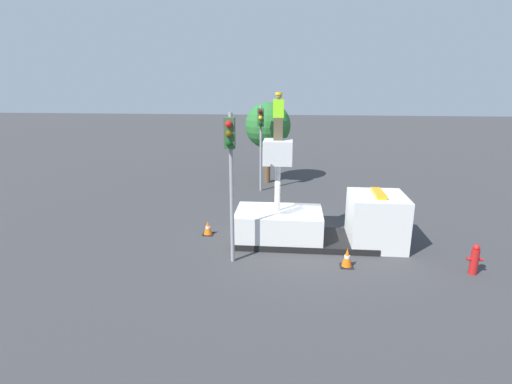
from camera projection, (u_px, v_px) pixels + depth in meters
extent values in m
plane|color=#38383A|center=(304.00, 242.00, 15.97)|extent=(120.00, 120.00, 0.00)
cube|color=black|center=(305.00, 239.00, 15.94)|extent=(5.48, 2.26, 0.24)
cube|color=silver|center=(279.00, 226.00, 15.89)|extent=(3.39, 2.20, 1.29)
cube|color=silver|center=(376.00, 220.00, 15.46)|extent=(2.09, 2.20, 2.03)
cube|color=black|center=(405.00, 211.00, 15.26)|extent=(0.03, 1.87, 0.81)
cube|color=orange|center=(379.00, 193.00, 15.16)|extent=(0.36, 1.32, 0.14)
cylinder|color=silver|center=(277.00, 186.00, 15.45)|extent=(0.22, 0.22, 1.99)
cube|color=silver|center=(278.00, 152.00, 15.09)|extent=(1.09, 1.09, 0.90)
cube|color=brown|center=(278.00, 129.00, 14.85)|extent=(0.34, 0.26, 0.84)
cube|color=#8CEA1E|center=(279.00, 108.00, 14.65)|extent=(0.40, 0.26, 0.66)
sphere|color=#9E704C|center=(279.00, 96.00, 14.53)|extent=(0.23, 0.23, 0.23)
cylinder|color=yellow|center=(279.00, 94.00, 14.50)|extent=(0.26, 0.26, 0.09)
cylinder|color=gray|center=(232.00, 190.00, 13.61)|extent=(0.14, 0.14, 5.26)
cube|color=#2D512D|center=(230.00, 133.00, 12.87)|extent=(0.34, 0.28, 1.00)
sphere|color=red|center=(229.00, 124.00, 12.61)|extent=(0.22, 0.22, 0.22)
sphere|color=#503C07|center=(229.00, 134.00, 12.69)|extent=(0.22, 0.22, 0.22)
sphere|color=#083710|center=(229.00, 144.00, 12.78)|extent=(0.22, 0.22, 0.22)
cylinder|color=gray|center=(261.00, 149.00, 22.76)|extent=(0.14, 0.14, 4.90)
cube|color=#2D512D|center=(261.00, 117.00, 22.07)|extent=(0.34, 0.28, 1.00)
sphere|color=#490707|center=(260.00, 112.00, 21.80)|extent=(0.22, 0.22, 0.22)
sphere|color=gold|center=(260.00, 118.00, 21.89)|extent=(0.22, 0.22, 0.22)
sphere|color=#083710|center=(260.00, 123.00, 21.97)|extent=(0.22, 0.22, 0.22)
cylinder|color=red|center=(474.00, 262.00, 13.25)|extent=(0.26, 0.26, 0.88)
sphere|color=red|center=(476.00, 248.00, 13.11)|extent=(0.22, 0.22, 0.22)
cylinder|color=red|center=(469.00, 259.00, 13.24)|extent=(0.12, 0.11, 0.11)
cylinder|color=red|center=(481.00, 259.00, 13.21)|extent=(0.12, 0.11, 0.11)
cube|color=black|center=(208.00, 234.00, 16.76)|extent=(0.45, 0.45, 0.03)
cone|color=orange|center=(208.00, 228.00, 16.69)|extent=(0.37, 0.37, 0.58)
cylinder|color=white|center=(208.00, 227.00, 16.68)|extent=(0.19, 0.19, 0.08)
cube|color=black|center=(347.00, 266.00, 13.88)|extent=(0.45, 0.45, 0.03)
cone|color=orange|center=(347.00, 258.00, 13.79)|extent=(0.37, 0.37, 0.68)
cylinder|color=white|center=(347.00, 257.00, 13.79)|extent=(0.19, 0.19, 0.10)
cylinder|color=brown|center=(267.00, 162.00, 24.94)|extent=(0.36, 0.36, 2.61)
sphere|color=#286B2D|center=(268.00, 125.00, 24.32)|extent=(2.79, 2.79, 2.79)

